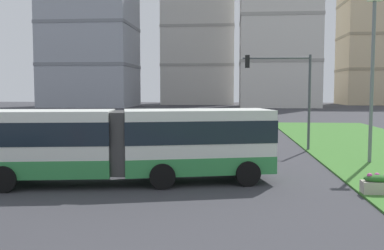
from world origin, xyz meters
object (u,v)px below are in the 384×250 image
car_maroon_sedan (118,132)px  traffic_light_far_right (287,85)px  apartment_tower_eastcentre (378,21)px  apartment_tower_westcentre (199,12)px  flower_planter_3 (377,184)px  streetlight_median (372,73)px  articulated_bus (129,143)px

car_maroon_sedan → traffic_light_far_right: 12.45m
apartment_tower_eastcentre → apartment_tower_westcentre: bearing=178.8°
traffic_light_far_right → apartment_tower_eastcentre: (34.43, 91.00, 17.49)m
traffic_light_far_right → apartment_tower_eastcentre: size_ratio=0.14×
flower_planter_3 → streetlight_median: streetlight_median is taller
flower_planter_3 → apartment_tower_eastcentre: apartment_tower_eastcentre is taller
streetlight_median → apartment_tower_westcentre: apartment_tower_westcentre is taller
articulated_bus → apartment_tower_westcentre: (-4.44, 102.43, 23.11)m
articulated_bus → apartment_tower_westcentre: size_ratio=0.24×
traffic_light_far_right → flower_planter_3: bearing=-81.3°
flower_planter_3 → streetlight_median: 8.48m
streetlight_median → articulated_bus: bearing=-153.1°
articulated_bus → flower_planter_3: 9.61m
streetlight_median → apartment_tower_westcentre: (-15.78, 96.69, 20.08)m
apartment_tower_westcentre → streetlight_median: bearing=-80.7°
apartment_tower_westcentre → articulated_bus: bearing=-87.5°
streetlight_median → apartment_tower_westcentre: bearing=99.3°
streetlight_median → traffic_light_far_right: bearing=128.2°
articulated_bus → streetlight_median: bearing=26.9°
streetlight_median → apartment_tower_westcentre: 100.01m
car_maroon_sedan → apartment_tower_eastcentre: 101.46m
apartment_tower_eastcentre → car_maroon_sedan: bearing=-117.6°
articulated_bus → traffic_light_far_right: bearing=53.8°
articulated_bus → car_maroon_sedan: articulated_bus is taller
car_maroon_sedan → flower_planter_3: bearing=-47.9°
car_maroon_sedan → traffic_light_far_right: size_ratio=0.73×
flower_planter_3 → apartment_tower_westcentre: 107.49m
flower_planter_3 → apartment_tower_westcentre: apartment_tower_westcentre is taller
articulated_bus → apartment_tower_westcentre: bearing=92.5°
car_maroon_sedan → traffic_light_far_right: (11.59, -3.02, 3.40)m
car_maroon_sedan → apartment_tower_westcentre: 92.15m
car_maroon_sedan → flower_planter_3: (13.39, -14.81, -0.33)m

